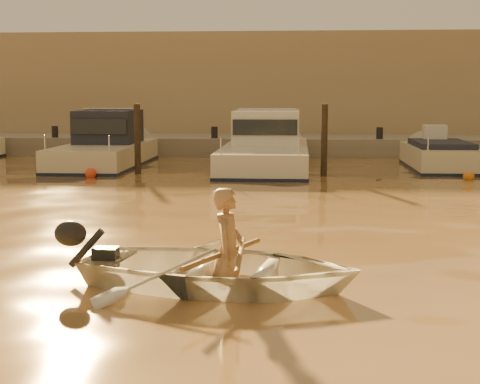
# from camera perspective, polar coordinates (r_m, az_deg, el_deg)

# --- Properties ---
(ground_plane) EXTENTS (160.00, 160.00, 0.00)m
(ground_plane) POSITION_cam_1_polar(r_m,az_deg,el_deg) (7.28, 11.78, -11.02)
(ground_plane) COLOR olive
(ground_plane) RESTS_ON ground
(dinghy) EXTENTS (3.70, 2.92, 0.69)m
(dinghy) POSITION_cam_1_polar(r_m,az_deg,el_deg) (8.83, -1.55, -5.99)
(dinghy) COLOR silver
(dinghy) RESTS_ON ground_plane
(person) EXTENTS (0.45, 0.60, 1.51)m
(person) POSITION_cam_1_polar(r_m,az_deg,el_deg) (8.76, -0.93, -4.58)
(person) COLOR #9D734E
(person) RESTS_ON dinghy
(outboard_motor) EXTENTS (0.95, 0.54, 0.70)m
(outboard_motor) POSITION_cam_1_polar(r_m,az_deg,el_deg) (9.33, -10.50, -5.04)
(outboard_motor) COLOR black
(outboard_motor) RESTS_ON dinghy
(oar_port) EXTENTS (0.15, 2.10, 0.13)m
(oar_port) POSITION_cam_1_polar(r_m,az_deg,el_deg) (8.73, 0.03, -4.85)
(oar_port) COLOR brown
(oar_port) RESTS_ON dinghy
(oar_starboard) EXTENTS (0.76, 2.00, 0.13)m
(oar_starboard) POSITION_cam_1_polar(r_m,az_deg,el_deg) (8.78, -1.24, -4.78)
(oar_starboard) COLOR brown
(oar_starboard) RESTS_ON dinghy
(moored_boat_1) EXTENTS (2.28, 6.77, 1.75)m
(moored_boat_1) POSITION_cam_1_polar(r_m,az_deg,el_deg) (23.71, -10.49, 3.51)
(moored_boat_1) COLOR beige
(moored_boat_1) RESTS_ON ground_plane
(moored_boat_2) EXTENTS (2.56, 8.49, 1.75)m
(moored_boat_2) POSITION_cam_1_polar(r_m,az_deg,el_deg) (22.93, 2.02, 3.49)
(moored_boat_2) COLOR silver
(moored_boat_2) RESTS_ON ground_plane
(moored_boat_3) EXTENTS (1.78, 5.25, 0.95)m
(moored_boat_3) POSITION_cam_1_polar(r_m,az_deg,el_deg) (23.34, 15.17, 2.31)
(moored_boat_3) COLOR beige
(moored_boat_3) RESTS_ON ground_plane
(piling_1) EXTENTS (0.18, 0.18, 2.20)m
(piling_1) POSITION_cam_1_polar(r_m,az_deg,el_deg) (21.19, -7.96, 3.82)
(piling_1) COLOR #2D2319
(piling_1) RESTS_ON ground_plane
(piling_2) EXTENTS (0.18, 0.18, 2.20)m
(piling_2) POSITION_cam_1_polar(r_m,az_deg,el_deg) (20.70, 6.55, 3.75)
(piling_2) COLOR #2D2319
(piling_2) RESTS_ON ground_plane
(fender_b) EXTENTS (0.30, 0.30, 0.30)m
(fender_b) POSITION_cam_1_polar(r_m,az_deg,el_deg) (20.68, -11.51, 1.42)
(fender_b) COLOR red
(fender_b) RESTS_ON ground_plane
(fender_c) EXTENTS (0.30, 0.30, 0.30)m
(fender_c) POSITION_cam_1_polar(r_m,az_deg,el_deg) (19.95, 0.03, 1.35)
(fender_c) COLOR white
(fender_c) RESTS_ON ground_plane
(fender_d) EXTENTS (0.30, 0.30, 0.30)m
(fender_d) POSITION_cam_1_polar(r_m,az_deg,el_deg) (20.56, 17.32, 1.18)
(fender_d) COLOR orange
(fender_d) RESTS_ON ground_plane
(quay) EXTENTS (52.00, 4.00, 1.00)m
(quay) POSITION_cam_1_polar(r_m,az_deg,el_deg) (28.44, 6.41, 3.31)
(quay) COLOR gray
(quay) RESTS_ON ground_plane
(waterfront_building) EXTENTS (46.00, 7.00, 4.80)m
(waterfront_building) POSITION_cam_1_polar(r_m,az_deg,el_deg) (33.85, 6.17, 7.83)
(waterfront_building) COLOR #9E8466
(waterfront_building) RESTS_ON quay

